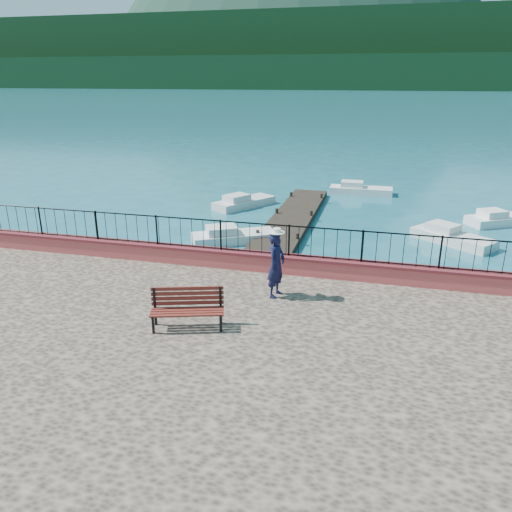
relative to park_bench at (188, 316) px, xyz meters
The scene contains 14 objects.
ground 2.53m from the park_bench, 12.82° to the left, with size 2000.00×2000.00×0.00m, color #19596B.
parapet 4.60m from the park_bench, 64.42° to the left, with size 28.00×0.46×0.58m, color #CD4F4A.
railing 4.67m from the park_bench, 64.42° to the left, with size 27.00×0.05×0.95m, color black.
dock 12.52m from the park_bench, 90.06° to the left, with size 2.00×16.00×0.30m, color #2D231C.
far_forest 300.55m from the park_bench, 89.62° to the left, with size 900.00×60.00×18.00m, color black.
foothills 361.04m from the park_bench, 89.68° to the left, with size 900.00×120.00×44.00m, color black.
park_bench is the anchor object (origin of this frame).
person 2.98m from the park_bench, 54.68° to the left, with size 0.67×0.44×1.85m, color black.
hat 3.32m from the park_bench, 54.68° to the left, with size 0.44×0.44×0.12m, color white.
boat_0 10.41m from the park_bench, 100.75° to the left, with size 3.70×1.30×0.80m, color silver.
boat_1 14.62m from the park_bench, 58.90° to the left, with size 3.61×1.30×0.80m, color silver.
boat_2 19.16m from the park_bench, 58.02° to the left, with size 3.25×1.30×0.80m, color white.
boat_3 16.87m from the park_bench, 101.13° to the left, with size 3.75×1.30×0.80m, color silver.
boat_4 21.76m from the park_bench, 82.07° to the left, with size 3.85×1.30×0.80m, color silver.
Camera 1 is at (2.36, -10.60, 7.00)m, focal length 35.00 mm.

